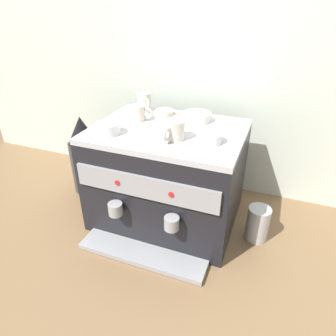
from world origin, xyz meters
The scene contains 12 objects.
ground_plane centered at (0.00, 0.00, 0.00)m, with size 4.00×4.00×0.00m, color brown.
tiled_backsplash_wall centered at (0.00, 0.36, 0.56)m, with size 2.80×0.03×1.12m, color silver.
espresso_machine centered at (0.00, 0.00, 0.22)m, with size 0.61×0.58×0.44m.
ceramic_cup_0 centered at (-0.15, 0.04, 0.47)m, with size 0.10×0.06×0.07m.
ceramic_cup_1 centered at (0.06, -0.09, 0.47)m, with size 0.08×0.11×0.07m.
ceramic_cup_2 centered at (-0.18, 0.17, 0.48)m, with size 0.09×0.09×0.08m.
ceramic_cup_3 centered at (-0.03, 0.04, 0.47)m, with size 0.11×0.08×0.06m.
ceramic_bowl_0 centered at (-0.20, -0.13, 0.46)m, with size 0.09×0.09×0.04m.
ceramic_bowl_1 centered at (0.19, -0.07, 0.45)m, with size 0.09×0.09×0.04m.
ceramic_bowl_2 centered at (0.08, 0.13, 0.45)m, with size 0.12×0.12×0.04m.
coffee_grinder centered at (-0.48, 0.06, 0.20)m, with size 0.15×0.15×0.41m.
milk_pitcher centered at (0.41, -0.01, 0.08)m, with size 0.09×0.09×0.15m, color #B7B7BC.
Camera 1 is at (0.41, -1.05, 0.89)m, focal length 31.82 mm.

